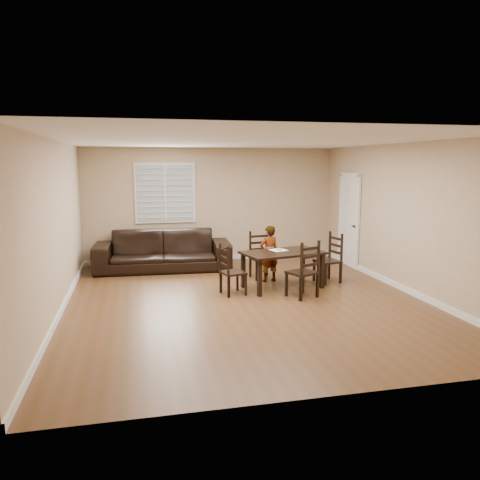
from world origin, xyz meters
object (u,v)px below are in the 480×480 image
at_px(dining_table, 283,256).
at_px(chair_far, 307,273).
at_px(chair_right, 332,259).
at_px(sofa, 163,250).
at_px(chair_left, 228,272).
at_px(donut, 279,249).
at_px(child, 269,254).
at_px(chair_near, 260,256).

bearing_deg(dining_table, chair_far, -88.37).
bearing_deg(chair_far, chair_right, -155.01).
relative_size(dining_table, sofa, 0.55).
distance_m(chair_left, donut, 1.20).
bearing_deg(donut, child, 105.20).
distance_m(chair_far, chair_left, 1.41).
bearing_deg(child, donut, 91.04).
xyz_separation_m(chair_near, sofa, (-1.91, 1.13, -0.01)).
relative_size(chair_near, sofa, 0.33).
xyz_separation_m(chair_far, donut, (-0.21, 0.94, 0.26)).
bearing_deg(chair_near, sofa, 142.42).
bearing_deg(donut, chair_right, 3.89).
height_order(chair_near, sofa, chair_near).
height_order(chair_far, sofa, chair_far).
bearing_deg(sofa, chair_near, -27.33).
bearing_deg(sofa, chair_far, -47.82).
xyz_separation_m(dining_table, chair_near, (-0.19, 0.93, -0.17)).
xyz_separation_m(donut, sofa, (-2.09, 1.89, -0.29)).
xyz_separation_m(dining_table, sofa, (-2.11, 2.06, -0.18)).
distance_m(chair_far, donut, 1.00).
distance_m(dining_table, chair_near, 0.97).
bearing_deg(chair_far, chair_near, -100.19).
bearing_deg(chair_right, chair_left, -90.19).
height_order(chair_far, child, child).
distance_m(chair_far, child, 1.34).
height_order(chair_left, child, child).
bearing_deg(chair_left, child, -64.81).
height_order(dining_table, chair_left, chair_left).
xyz_separation_m(dining_table, chair_right, (1.12, 0.24, -0.16)).
relative_size(chair_far, chair_left, 1.11).
bearing_deg(chair_near, chair_right, -34.86).
distance_m(chair_right, donut, 1.17).
xyz_separation_m(chair_near, donut, (0.18, -0.77, 0.29)).
bearing_deg(dining_table, chair_near, 89.36).
relative_size(chair_right, child, 0.87).
bearing_deg(chair_left, donut, -81.98).
distance_m(dining_table, sofa, 2.95).
distance_m(donut, sofa, 2.83).
height_order(chair_far, chair_left, chair_far).
xyz_separation_m(chair_left, child, (0.99, 0.77, 0.15)).
xyz_separation_m(child, donut, (0.10, -0.36, 0.16)).
bearing_deg(chair_left, sofa, 10.86).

